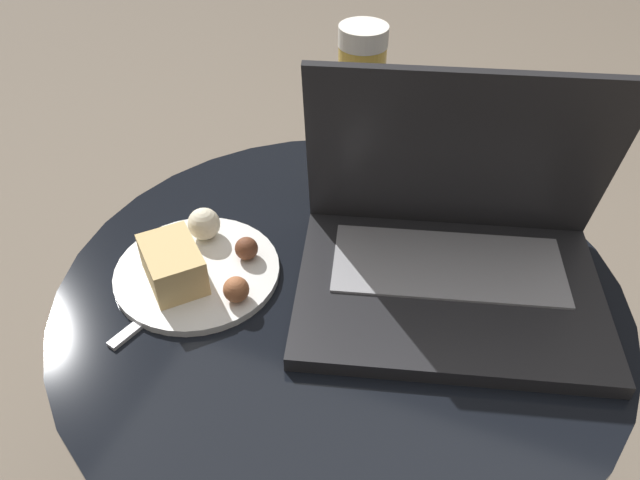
# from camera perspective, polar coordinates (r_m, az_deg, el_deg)

# --- Properties ---
(table) EXTENTS (0.64, 0.64, 0.51)m
(table) POSITION_cam_1_polar(r_m,az_deg,el_deg) (0.82, 1.63, -11.33)
(table) COLOR #9E9EA3
(table) RESTS_ON ground_plane
(laptop) EXTENTS (0.39, 0.32, 0.25)m
(laptop) POSITION_cam_1_polar(r_m,az_deg,el_deg) (0.70, 11.97, -0.61)
(laptop) COLOR #232326
(laptop) RESTS_ON table
(beer_glass) EXTENTS (0.06, 0.06, 0.23)m
(beer_glass) POSITION_cam_1_polar(r_m,az_deg,el_deg) (0.80, 3.65, 11.44)
(beer_glass) COLOR gold
(beer_glass) RESTS_ON table
(snack_plate) EXTENTS (0.19, 0.19, 0.06)m
(snack_plate) POSITION_cam_1_polar(r_m,az_deg,el_deg) (0.73, -11.53, -2.20)
(snack_plate) COLOR silver
(snack_plate) RESTS_ON table
(fork) EXTENTS (0.06, 0.18, 0.00)m
(fork) POSITION_cam_1_polar(r_m,az_deg,el_deg) (0.73, -12.39, -4.41)
(fork) COLOR silver
(fork) RESTS_ON table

